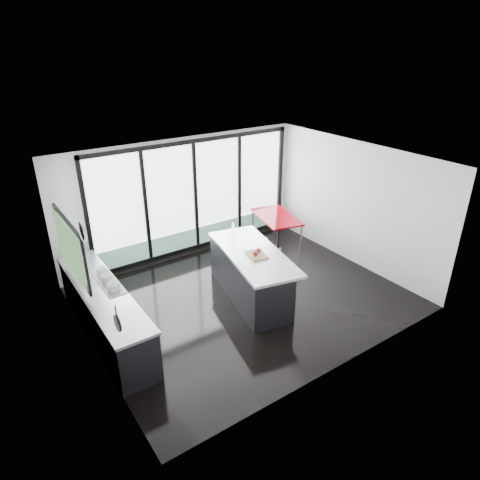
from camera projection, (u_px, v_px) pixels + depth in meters
floor at (244, 297)px, 8.68m from camera, size 6.00×5.00×0.00m
ceiling at (245, 162)px, 7.48m from camera, size 6.00×5.00×0.00m
wall_back at (194, 201)px, 10.11m from camera, size 6.00×0.09×2.80m
wall_front at (343, 294)px, 6.22m from camera, size 6.00×0.00×2.80m
wall_left at (80, 265)px, 6.69m from camera, size 0.26×5.00×2.80m
wall_right at (354, 203)px, 9.62m from camera, size 0.00×5.00×2.80m
counter_cabinets at (105, 312)px, 7.41m from camera, size 0.69×3.24×1.36m
island at (249, 274)px, 8.53m from camera, size 1.50×2.58×1.29m
bar_stool_near at (280, 275)px, 8.84m from camera, size 0.49×0.49×0.67m
bar_stool_far at (259, 254)px, 9.59m from camera, size 0.63×0.63×0.76m
red_table at (276, 230)px, 10.76m from camera, size 1.15×1.59×0.77m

